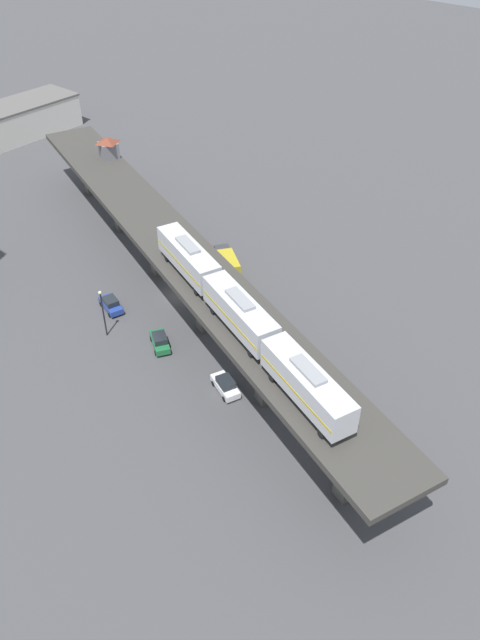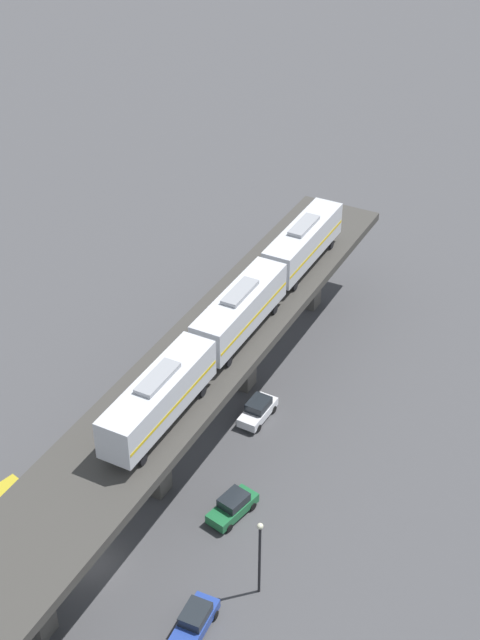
% 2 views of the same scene
% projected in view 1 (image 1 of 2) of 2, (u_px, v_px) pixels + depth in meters
% --- Properties ---
extents(ground_plane, '(400.00, 400.00, 0.00)m').
position_uv_depth(ground_plane, '(178.00, 295.00, 87.50)').
color(ground_plane, '#424244').
extents(elevated_viaduct, '(37.24, 89.89, 8.39)m').
position_uv_depth(elevated_viaduct, '(175.00, 252.00, 82.94)').
color(elevated_viaduct, '#393733').
rests_on(elevated_viaduct, ground).
extents(subway_train, '(14.49, 36.16, 4.45)m').
position_uv_depth(subway_train, '(240.00, 312.00, 66.42)').
color(subway_train, silver).
rests_on(subway_train, elevated_viaduct).
extents(signal_hut, '(4.08, 4.08, 3.40)m').
position_uv_depth(signal_hut, '(108.00, 147.00, 103.25)').
color(signal_hut, slate).
rests_on(signal_hut, elevated_viaduct).
extents(street_car_blue, '(2.89, 4.72, 1.89)m').
position_uv_depth(street_car_blue, '(111.00, 304.00, 84.32)').
color(street_car_blue, '#233D93').
rests_on(street_car_blue, ground).
extents(street_car_green, '(3.79, 4.70, 1.89)m').
position_uv_depth(street_car_green, '(160.00, 341.00, 78.21)').
color(street_car_green, '#1E6638').
rests_on(street_car_green, ground).
extents(street_car_white, '(3.22, 4.75, 1.89)m').
position_uv_depth(street_car_white, '(225.00, 385.00, 71.96)').
color(street_car_white, silver).
rests_on(street_car_white, ground).
extents(delivery_truck, '(5.80, 7.27, 3.20)m').
position_uv_depth(delivery_truck, '(227.00, 263.00, 90.80)').
color(delivery_truck, '#333338').
rests_on(delivery_truck, ground).
extents(street_lamp, '(0.44, 0.44, 6.94)m').
position_uv_depth(street_lamp, '(103.00, 310.00, 78.09)').
color(street_lamp, black).
rests_on(street_lamp, ground).
extents(warehouse_building, '(28.89, 11.17, 6.80)m').
position_uv_depth(warehouse_building, '(12.00, 122.00, 130.66)').
color(warehouse_building, beige).
rests_on(warehouse_building, ground).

